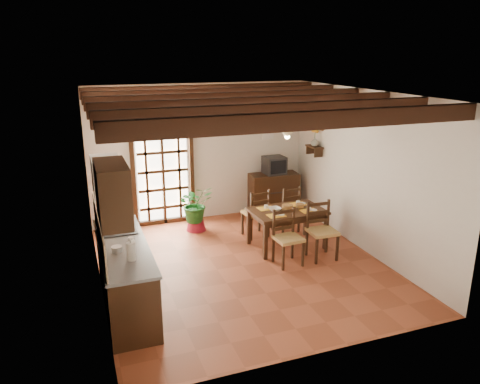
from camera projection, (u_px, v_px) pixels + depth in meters
name	position (u px, v px, depth m)	size (l,w,h in m)	color
ground_plane	(243.00, 266.00, 7.74)	(5.00, 5.00, 0.00)	brown
room_shell	(243.00, 158.00, 7.21)	(4.52, 5.02, 2.81)	silver
ceiling_beams	(243.00, 101.00, 6.95)	(4.50, 4.34, 0.20)	black
french_door	(163.00, 167.00, 9.33)	(1.26, 0.11, 2.32)	white
kitchen_counter	(125.00, 274.00, 6.42)	(0.64, 2.25, 1.38)	black
upper_cabinet	(113.00, 193.00, 5.35)	(0.35, 0.80, 0.70)	black
range_hood	(106.00, 176.00, 6.52)	(0.38, 0.60, 0.54)	white
counter_items	(121.00, 239.00, 6.36)	(0.50, 1.43, 0.25)	black
dining_table	(287.00, 214.00, 8.33)	(1.32, 0.87, 0.70)	#351E11
chair_near_left	(288.00, 248.00, 7.72)	(0.45, 0.43, 0.93)	tan
chair_near_right	(321.00, 241.00, 7.95)	(0.46, 0.44, 0.98)	tan
chair_far_left	(256.00, 221.00, 8.89)	(0.48, 0.46, 0.94)	tan
chair_far_right	(286.00, 217.00, 9.12)	(0.50, 0.48, 0.94)	tan
table_setting	(287.00, 211.00, 8.31)	(0.94, 0.63, 0.09)	yellow
table_bowl	(275.00, 209.00, 8.25)	(0.22, 0.22, 0.05)	white
sideboard	(274.00, 194.00, 10.12)	(1.04, 0.47, 0.88)	black
crt_tv	(274.00, 165.00, 9.93)	(0.45, 0.41, 0.37)	black
fuse_box	(268.00, 132.00, 9.95)	(0.25, 0.03, 0.32)	white
plant_pot	(196.00, 225.00, 9.24)	(0.40, 0.40, 0.24)	maroon
potted_plant	(195.00, 203.00, 9.10)	(1.71, 1.47, 1.90)	#144C19
wall_shelf	(314.00, 149.00, 9.44)	(0.20, 0.42, 0.20)	black
shelf_vase	(315.00, 142.00, 9.40)	(0.15, 0.15, 0.15)	#B2BFB2
shelf_flowers	(315.00, 132.00, 9.34)	(0.14, 0.14, 0.36)	yellow
framed_picture	(319.00, 122.00, 9.31)	(0.03, 0.32, 0.32)	brown
pendant_lamp	(287.00, 132.00, 7.99)	(0.36, 0.36, 0.84)	black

